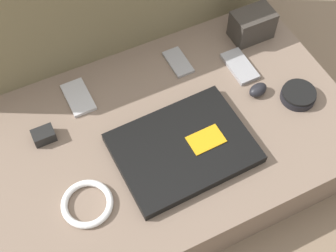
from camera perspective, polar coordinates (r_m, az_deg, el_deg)
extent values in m
plane|color=#7A6651|center=(1.37, 0.00, -3.90)|extent=(8.00, 8.00, 0.00)
cube|color=#7A6656|center=(1.30, 0.00, -2.28)|extent=(1.00, 0.62, 0.15)
cube|color=#756B4C|center=(1.42, -7.52, 14.19)|extent=(1.00, 0.20, 0.49)
cube|color=black|center=(1.20, 1.84, -2.70)|extent=(0.35, 0.27, 0.03)
cube|color=orange|center=(1.20, 4.66, -1.65)|extent=(0.09, 0.06, 0.00)
ellipsoid|color=black|center=(1.32, 10.81, 4.49)|extent=(0.06, 0.05, 0.03)
cylinder|color=black|center=(1.34, 15.57, 3.56)|extent=(0.10, 0.10, 0.02)
cylinder|color=black|center=(1.33, 15.72, 3.94)|extent=(0.09, 0.09, 0.01)
cube|color=#99999E|center=(1.38, 8.73, 7.23)|extent=(0.06, 0.12, 0.01)
cube|color=#99999E|center=(1.38, 1.24, 7.80)|extent=(0.06, 0.11, 0.01)
cube|color=#B7B7BC|center=(1.32, -10.88, 3.46)|extent=(0.07, 0.12, 0.01)
cube|color=#38332D|center=(1.44, 10.21, 12.04)|extent=(0.12, 0.08, 0.09)
cube|color=black|center=(1.25, -14.90, -1.12)|extent=(0.06, 0.04, 0.03)
torus|color=white|center=(1.15, -9.83, -9.31)|extent=(0.13, 0.13, 0.02)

